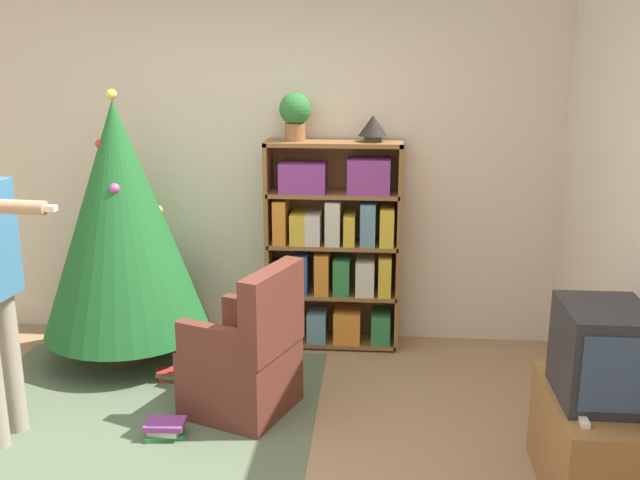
% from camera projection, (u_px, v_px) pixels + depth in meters
% --- Properties ---
extents(wall_back, '(8.00, 0.10, 2.60)m').
position_uv_depth(wall_back, '(260.00, 164.00, 5.23)').
color(wall_back, beige).
rests_on(wall_back, ground_plane).
extents(area_rug, '(2.15, 2.11, 0.01)m').
position_uv_depth(area_rug, '(130.00, 422.00, 4.17)').
color(area_rug, '#56664C').
rests_on(area_rug, ground_plane).
extents(bookshelf, '(0.96, 0.30, 1.50)m').
position_uv_depth(bookshelf, '(334.00, 250.00, 5.11)').
color(bookshelf, brown).
rests_on(bookshelf, ground_plane).
extents(tv_stand, '(0.43, 0.80, 0.52)m').
position_uv_depth(tv_stand, '(591.00, 447.00, 3.44)').
color(tv_stand, '#996638').
rests_on(tv_stand, ground_plane).
extents(television, '(0.38, 0.47, 0.46)m').
position_uv_depth(television, '(602.00, 353.00, 3.31)').
color(television, '#28282D').
rests_on(television, tv_stand).
extents(game_remote, '(0.04, 0.12, 0.02)m').
position_uv_depth(game_remote, '(583.00, 420.00, 3.15)').
color(game_remote, white).
rests_on(game_remote, tv_stand).
extents(christmas_tree, '(1.13, 1.13, 1.87)m').
position_uv_depth(christmas_tree, '(121.00, 219.00, 4.81)').
color(christmas_tree, '#4C3323').
rests_on(christmas_tree, ground_plane).
extents(armchair, '(0.73, 0.73, 0.92)m').
position_uv_depth(armchair, '(246.00, 361.00, 4.24)').
color(armchair, brown).
rests_on(armchair, ground_plane).
extents(potted_plant, '(0.22, 0.22, 0.33)m').
position_uv_depth(potted_plant, '(295.00, 113.00, 4.89)').
color(potted_plant, '#935B38').
rests_on(potted_plant, bookshelf).
extents(table_lamp, '(0.20, 0.20, 0.18)m').
position_uv_depth(table_lamp, '(373.00, 127.00, 4.87)').
color(table_lamp, '#473828').
rests_on(table_lamp, bookshelf).
extents(book_pile_near_tree, '(0.23, 0.17, 0.08)m').
position_uv_depth(book_pile_near_tree, '(173.00, 374.00, 4.70)').
color(book_pile_near_tree, '#B22D28').
rests_on(book_pile_near_tree, ground_plane).
extents(book_pile_by_chair, '(0.24, 0.18, 0.10)m').
position_uv_depth(book_pile_by_chair, '(165.00, 429.00, 4.00)').
color(book_pile_by_chair, '#2D7A42').
rests_on(book_pile_by_chair, ground_plane).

